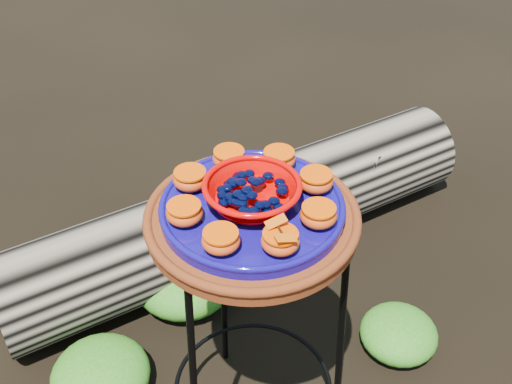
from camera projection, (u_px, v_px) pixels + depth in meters
name	position (u px, v px, depth m)	size (l,w,h in m)	color
plant_stand	(253.00, 336.00, 1.53)	(0.44, 0.44, 0.70)	black
terracotta_saucer	(252.00, 220.00, 1.30)	(0.43, 0.43, 0.03)	#551F07
cobalt_plate	(252.00, 209.00, 1.28)	(0.37, 0.37, 0.02)	#080055
red_bowl	(252.00, 194.00, 1.25)	(0.18, 0.18, 0.05)	#CE0301
glass_gems	(252.00, 179.00, 1.23)	(0.14, 0.14, 0.02)	black
orange_half_0	(280.00, 241.00, 1.16)	(0.07, 0.07, 0.04)	red
orange_half_1	(318.00, 215.00, 1.21)	(0.07, 0.07, 0.04)	red
orange_half_2	(316.00, 181.00, 1.30)	(0.07, 0.07, 0.04)	red
orange_half_3	(279.00, 159.00, 1.36)	(0.07, 0.07, 0.04)	red
orange_half_4	(229.00, 158.00, 1.36)	(0.07, 0.07, 0.04)	red
orange_half_5	(190.00, 179.00, 1.30)	(0.07, 0.07, 0.04)	red
orange_half_6	(184.00, 213.00, 1.22)	(0.07, 0.07, 0.04)	red
orange_half_7	(221.00, 241.00, 1.16)	(0.07, 0.07, 0.04)	red
butterfly	(281.00, 230.00, 1.14)	(0.08, 0.05, 0.01)	#DE5B0B
driftwood_log	(243.00, 215.00, 2.17)	(1.65, 0.43, 0.31)	black
foliage_left	(100.00, 374.00, 1.77)	(0.28, 0.28, 0.14)	#1A6513
foliage_right	(399.00, 333.00, 1.90)	(0.23, 0.23, 0.12)	#1A6513
foliage_back	(185.00, 279.00, 2.04)	(0.32, 0.32, 0.16)	#1A6513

